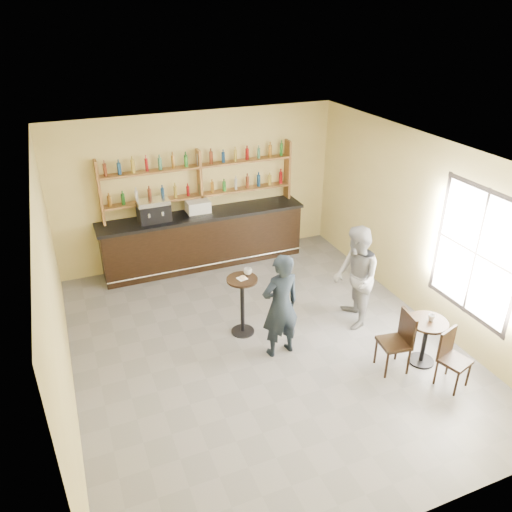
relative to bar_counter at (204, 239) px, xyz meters
name	(u,v)px	position (x,y,z in m)	size (l,w,h in m)	color
floor	(263,345)	(0.04, -3.15, -0.59)	(7.00, 7.00, 0.00)	slate
ceiling	(265,157)	(0.04, -3.15, 2.61)	(7.00, 7.00, 0.00)	white
wall_back	(199,189)	(0.04, 0.35, 1.01)	(7.00, 7.00, 0.00)	#E4D081
wall_front	(409,419)	(0.04, -6.65, 1.01)	(7.00, 7.00, 0.00)	#E4D081
wall_left	(55,300)	(-2.96, -3.15, 1.01)	(7.00, 7.00, 0.00)	#E4D081
wall_right	(424,229)	(3.04, -3.15, 1.01)	(7.00, 7.00, 0.00)	#E4D081
window_pane	(476,253)	(3.04, -4.35, 1.11)	(2.00, 2.00, 0.00)	white
window_frame	(476,254)	(3.03, -4.35, 1.11)	(0.04, 1.70, 2.10)	black
shelf_unit	(200,181)	(0.04, 0.22, 1.22)	(4.00, 0.26, 1.40)	brown
liquor_bottles	(199,173)	(0.04, 0.22, 1.39)	(3.68, 0.10, 1.00)	#8C5919
bar_counter	(204,239)	(0.00, 0.00, 0.00)	(4.34, 0.85, 1.18)	black
espresso_machine	(154,210)	(-1.00, 0.00, 0.81)	(0.62, 0.40, 0.45)	black
pastry_case	(198,207)	(-0.09, 0.00, 0.73)	(0.49, 0.39, 0.29)	silver
pedestal_table	(242,306)	(-0.14, -2.68, -0.06)	(0.52, 0.52, 1.06)	black
napkin	(242,278)	(-0.14, -2.68, 0.48)	(0.15, 0.15, 0.00)	white
donut	(243,278)	(-0.13, -2.69, 0.50)	(0.11, 0.11, 0.04)	gold
cup_pedestal	(248,271)	(0.00, -2.58, 0.53)	(0.14, 0.14, 0.11)	white
man_main	(280,306)	(0.22, -3.41, 0.30)	(0.65, 0.43, 1.78)	black
cafe_table	(424,342)	(2.20, -4.49, -0.20)	(0.61, 0.61, 0.77)	black
cup_cafe	(431,318)	(2.25, -4.49, 0.23)	(0.11, 0.11, 0.10)	white
chair_west	(394,342)	(1.65, -4.44, -0.09)	(0.43, 0.43, 0.99)	black
chair_south	(455,360)	(2.25, -5.09, -0.14)	(0.39, 0.39, 0.90)	black
patron_second	(355,278)	(1.75, -3.14, 0.33)	(0.89, 0.69, 1.83)	gray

